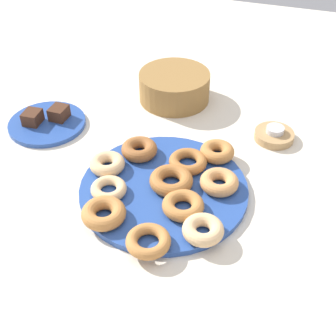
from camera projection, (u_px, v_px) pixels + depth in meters
ground_plane at (164, 191)px, 1.01m from camera, size 2.40×2.40×0.00m
donut_plate at (164, 189)px, 1.01m from camera, size 0.37×0.37×0.01m
donut_0 at (139, 149)px, 1.08m from camera, size 0.12×0.12×0.03m
donut_1 at (171, 180)px, 1.00m from camera, size 0.13×0.13×0.03m
donut_2 at (203, 230)px, 0.89m from camera, size 0.12×0.12×0.03m
donut_3 at (109, 189)px, 0.98m from camera, size 0.10×0.10×0.02m
donut_4 at (217, 152)px, 1.08m from camera, size 0.11×0.11×0.03m
donut_5 at (148, 241)px, 0.87m from camera, size 0.12×0.12×0.02m
donut_6 at (219, 182)px, 0.99m from camera, size 0.11×0.11×0.03m
donut_7 at (188, 162)px, 1.05m from camera, size 0.12×0.12×0.02m
donut_8 at (107, 164)px, 1.04m from camera, size 0.11×0.11×0.03m
donut_9 at (183, 205)px, 0.94m from camera, size 0.12×0.12×0.03m
donut_10 at (104, 213)px, 0.92m from camera, size 0.13×0.13×0.03m
cake_plate at (47, 124)px, 1.20m from camera, size 0.20×0.20×0.01m
brownie_near at (32, 117)px, 1.19m from camera, size 0.04×0.05×0.03m
brownie_far at (59, 113)px, 1.20m from camera, size 0.04×0.05×0.03m
candle_holder at (274, 136)px, 1.16m from camera, size 0.10×0.10×0.02m
tealight at (275, 130)px, 1.14m from camera, size 0.04×0.04×0.01m
basket at (174, 87)px, 1.28m from camera, size 0.27×0.27×0.08m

